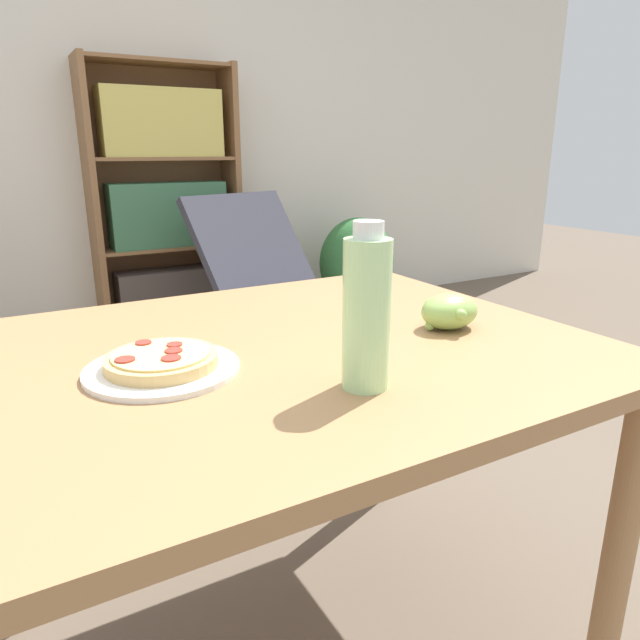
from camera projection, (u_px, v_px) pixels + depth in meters
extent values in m
plane|color=brown|center=(295.00, 610.00, 1.45)|extent=(14.00, 14.00, 0.00)
cube|color=silver|center=(81.00, 117.00, 3.25)|extent=(8.00, 0.05, 2.60)
cube|color=#A37549|center=(275.00, 354.00, 1.09)|extent=(1.20, 0.94, 0.03)
cylinder|color=#A37549|center=(619.00, 552.00, 1.12)|extent=(0.06, 0.06, 0.73)
cylinder|color=#A37549|center=(376.00, 399.00, 1.80)|extent=(0.06, 0.06, 0.73)
cylinder|color=white|center=(162.00, 369.00, 0.96)|extent=(0.26, 0.26, 0.01)
cylinder|color=#DBB26B|center=(162.00, 361.00, 0.96)|extent=(0.19, 0.19, 0.02)
cylinder|color=#EACC7A|center=(161.00, 354.00, 0.95)|extent=(0.16, 0.16, 0.00)
cylinder|color=#A83328|center=(125.00, 360.00, 0.92)|extent=(0.03, 0.03, 0.00)
cylinder|color=#A83328|center=(175.00, 344.00, 0.99)|extent=(0.03, 0.03, 0.00)
cylinder|color=#A83328|center=(174.00, 351.00, 0.96)|extent=(0.03, 0.03, 0.00)
cylinder|color=#A83328|center=(143.00, 343.00, 1.00)|extent=(0.03, 0.03, 0.00)
cylinder|color=#A83328|center=(171.00, 358.00, 0.92)|extent=(0.03, 0.03, 0.00)
ellipsoid|color=#93BC5B|center=(449.00, 311.00, 1.19)|extent=(0.13, 0.10, 0.07)
sphere|color=#93BC5B|center=(443.00, 312.00, 1.22)|extent=(0.02, 0.02, 0.02)
sphere|color=#93BC5B|center=(440.00, 322.00, 1.18)|extent=(0.02, 0.02, 0.02)
sphere|color=#93BC5B|center=(445.00, 303.00, 1.23)|extent=(0.02, 0.02, 0.02)
sphere|color=#93BC5B|center=(431.00, 305.00, 1.19)|extent=(0.03, 0.03, 0.03)
sphere|color=#93BC5B|center=(436.00, 314.00, 1.20)|extent=(0.02, 0.02, 0.02)
sphere|color=#93BC5B|center=(459.00, 302.00, 1.22)|extent=(0.02, 0.02, 0.02)
sphere|color=#93BC5B|center=(441.00, 320.00, 1.18)|extent=(0.03, 0.03, 0.03)
sphere|color=#93BC5B|center=(430.00, 325.00, 1.17)|extent=(0.02, 0.02, 0.02)
sphere|color=#93BC5B|center=(442.00, 309.00, 1.16)|extent=(0.03, 0.03, 0.03)
sphere|color=#93BC5B|center=(461.00, 315.00, 1.14)|extent=(0.02, 0.02, 0.02)
cylinder|color=#B7EAA3|center=(366.00, 315.00, 0.87)|extent=(0.07, 0.07, 0.23)
cylinder|color=white|center=(369.00, 230.00, 0.83)|extent=(0.05, 0.05, 0.03)
cube|color=black|center=(278.00, 346.00, 3.24)|extent=(0.74, 0.69, 0.10)
cube|color=#383842|center=(284.00, 296.00, 3.09)|extent=(0.78, 0.66, 0.14)
cube|color=#383842|center=(250.00, 244.00, 3.24)|extent=(0.76, 0.57, 0.55)
cube|color=brown|center=(93.00, 207.00, 3.25)|extent=(0.04, 0.29, 1.61)
cube|color=brown|center=(232.00, 201.00, 3.65)|extent=(0.04, 0.29, 1.61)
cube|color=brown|center=(160.00, 202.00, 3.56)|extent=(0.88, 0.01, 1.61)
cube|color=brown|center=(176.00, 327.00, 3.67)|extent=(0.81, 0.27, 0.02)
cube|color=#4C423D|center=(174.00, 298.00, 3.60)|extent=(0.68, 0.20, 0.38)
cube|color=brown|center=(170.00, 247.00, 3.52)|extent=(0.81, 0.27, 0.02)
cube|color=#3D704C|center=(168.00, 214.00, 3.45)|extent=(0.68, 0.20, 0.38)
cube|color=brown|center=(163.00, 158.00, 3.37)|extent=(0.81, 0.27, 0.02)
cube|color=#CCBC5B|center=(161.00, 123.00, 3.30)|extent=(0.68, 0.20, 0.38)
cube|color=brown|center=(155.00, 62.00, 3.22)|extent=(0.81, 0.27, 0.02)
cylinder|color=#8E5B42|center=(356.00, 304.00, 4.00)|extent=(0.28, 0.28, 0.16)
ellipsoid|color=#337038|center=(357.00, 262.00, 3.92)|extent=(0.53, 0.45, 0.61)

